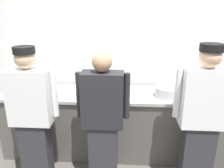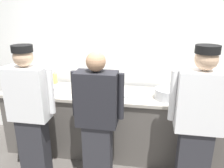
{
  "view_description": "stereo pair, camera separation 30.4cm",
  "coord_description": "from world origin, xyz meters",
  "px_view_note": "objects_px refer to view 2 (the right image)",
  "views": [
    {
      "loc": [
        0.16,
        -2.52,
        2.04
      ],
      "look_at": [
        -0.03,
        0.36,
        1.07
      ],
      "focal_mm": 35.69,
      "sensor_mm": 36.0,
      "label": 1
    },
    {
      "loc": [
        0.46,
        -2.48,
        2.04
      ],
      "look_at": [
        -0.03,
        0.36,
        1.07
      ],
      "focal_mm": 35.69,
      "sensor_mm": 36.0,
      "label": 2
    }
  ],
  "objects_px": {
    "plate_stack_front": "(59,88)",
    "chef_near_left": "(30,111)",
    "chef_far_right": "(198,121)",
    "deli_cup": "(65,92)",
    "sheet_tray": "(112,92)",
    "ramekin_yellow_sauce": "(33,84)",
    "ramekin_green_sauce": "(40,86)",
    "squeeze_bottle_secondary": "(55,79)",
    "squeeze_bottle_primary": "(80,86)",
    "ramekin_orange_sauce": "(194,96)",
    "ramekin_red_sauce": "(189,100)",
    "mixing_bowl_steel": "(167,94)",
    "chef_center": "(97,118)"
  },
  "relations": [
    {
      "from": "chef_center",
      "to": "ramekin_orange_sauce",
      "type": "relative_size",
      "value": 15.47
    },
    {
      "from": "ramekin_red_sauce",
      "to": "chef_center",
      "type": "bearing_deg",
      "value": -155.94
    },
    {
      "from": "ramekin_red_sauce",
      "to": "ramekin_green_sauce",
      "type": "relative_size",
      "value": 0.83
    },
    {
      "from": "chef_near_left",
      "to": "ramekin_red_sauce",
      "type": "relative_size",
      "value": 20.7
    },
    {
      "from": "deli_cup",
      "to": "ramekin_red_sauce",
      "type": "bearing_deg",
      "value": 0.54
    },
    {
      "from": "chef_center",
      "to": "squeeze_bottle_primary",
      "type": "distance_m",
      "value": 0.69
    },
    {
      "from": "chef_near_left",
      "to": "ramekin_yellow_sauce",
      "type": "distance_m",
      "value": 0.89
    },
    {
      "from": "chef_far_right",
      "to": "mixing_bowl_steel",
      "type": "height_order",
      "value": "chef_far_right"
    },
    {
      "from": "sheet_tray",
      "to": "squeeze_bottle_secondary",
      "type": "bearing_deg",
      "value": 167.17
    },
    {
      "from": "mixing_bowl_steel",
      "to": "squeeze_bottle_primary",
      "type": "bearing_deg",
      "value": 179.91
    },
    {
      "from": "sheet_tray",
      "to": "mixing_bowl_steel",
      "type": "bearing_deg",
      "value": -5.86
    },
    {
      "from": "chef_near_left",
      "to": "plate_stack_front",
      "type": "xyz_separation_m",
      "value": [
        0.1,
        0.64,
        0.07
      ]
    },
    {
      "from": "squeeze_bottle_primary",
      "to": "ramekin_orange_sauce",
      "type": "xyz_separation_m",
      "value": [
        1.53,
        0.09,
        -0.08
      ]
    },
    {
      "from": "chef_far_right",
      "to": "mixing_bowl_steel",
      "type": "bearing_deg",
      "value": 117.41
    },
    {
      "from": "ramekin_red_sauce",
      "to": "ramekin_yellow_sauce",
      "type": "relative_size",
      "value": 0.88
    },
    {
      "from": "ramekin_green_sauce",
      "to": "ramekin_yellow_sauce",
      "type": "distance_m",
      "value": 0.18
    },
    {
      "from": "chef_far_right",
      "to": "squeeze_bottle_primary",
      "type": "distance_m",
      "value": 1.57
    },
    {
      "from": "chef_far_right",
      "to": "ramekin_green_sauce",
      "type": "height_order",
      "value": "chef_far_right"
    },
    {
      "from": "mixing_bowl_steel",
      "to": "ramekin_green_sauce",
      "type": "distance_m",
      "value": 1.84
    },
    {
      "from": "chef_far_right",
      "to": "ramekin_red_sauce",
      "type": "relative_size",
      "value": 21.25
    },
    {
      "from": "chef_near_left",
      "to": "ramekin_yellow_sauce",
      "type": "xyz_separation_m",
      "value": [
        -0.39,
        0.8,
        0.06
      ]
    },
    {
      "from": "sheet_tray",
      "to": "ramekin_yellow_sauce",
      "type": "xyz_separation_m",
      "value": [
        -1.26,
        0.15,
        0.01
      ]
    },
    {
      "from": "sheet_tray",
      "to": "ramekin_orange_sauce",
      "type": "relative_size",
      "value": 4.6
    },
    {
      "from": "chef_near_left",
      "to": "chef_far_right",
      "type": "relative_size",
      "value": 0.97
    },
    {
      "from": "ramekin_orange_sauce",
      "to": "sheet_tray",
      "type": "bearing_deg",
      "value": -179.21
    },
    {
      "from": "chef_near_left",
      "to": "chef_far_right",
      "type": "height_order",
      "value": "chef_far_right"
    },
    {
      "from": "chef_near_left",
      "to": "squeeze_bottle_secondary",
      "type": "xyz_separation_m",
      "value": [
        -0.04,
        0.85,
        0.14
      ]
    },
    {
      "from": "squeeze_bottle_secondary",
      "to": "ramekin_red_sauce",
      "type": "relative_size",
      "value": 2.61
    },
    {
      "from": "deli_cup",
      "to": "chef_far_right",
      "type": "bearing_deg",
      "value": -15.77
    },
    {
      "from": "squeeze_bottle_primary",
      "to": "squeeze_bottle_secondary",
      "type": "distance_m",
      "value": 0.56
    },
    {
      "from": "plate_stack_front",
      "to": "deli_cup",
      "type": "distance_m",
      "value": 0.22
    },
    {
      "from": "squeeze_bottle_secondary",
      "to": "ramekin_yellow_sauce",
      "type": "distance_m",
      "value": 0.36
    },
    {
      "from": "plate_stack_front",
      "to": "squeeze_bottle_secondary",
      "type": "height_order",
      "value": "squeeze_bottle_secondary"
    },
    {
      "from": "chef_far_right",
      "to": "plate_stack_front",
      "type": "relative_size",
      "value": 7.09
    },
    {
      "from": "sheet_tray",
      "to": "squeeze_bottle_primary",
      "type": "relative_size",
      "value": 2.3
    },
    {
      "from": "chef_near_left",
      "to": "ramekin_green_sauce",
      "type": "height_order",
      "value": "chef_near_left"
    },
    {
      "from": "chef_far_right",
      "to": "deli_cup",
      "type": "height_order",
      "value": "chef_far_right"
    },
    {
      "from": "chef_far_right",
      "to": "plate_stack_front",
      "type": "bearing_deg",
      "value": 160.94
    },
    {
      "from": "plate_stack_front",
      "to": "sheet_tray",
      "type": "height_order",
      "value": "plate_stack_front"
    },
    {
      "from": "ramekin_red_sauce",
      "to": "mixing_bowl_steel",
      "type": "bearing_deg",
      "value": 164.15
    },
    {
      "from": "chef_center",
      "to": "ramekin_red_sauce",
      "type": "height_order",
      "value": "chef_center"
    },
    {
      "from": "plate_stack_front",
      "to": "chef_near_left",
      "type": "bearing_deg",
      "value": -99.18
    },
    {
      "from": "plate_stack_front",
      "to": "squeeze_bottle_primary",
      "type": "distance_m",
      "value": 0.35
    },
    {
      "from": "ramekin_yellow_sauce",
      "to": "chef_far_right",
      "type": "bearing_deg",
      "value": -18.88
    },
    {
      "from": "squeeze_bottle_secondary",
      "to": "ramekin_yellow_sauce",
      "type": "xyz_separation_m",
      "value": [
        -0.34,
        -0.06,
        -0.08
      ]
    },
    {
      "from": "ramekin_green_sauce",
      "to": "squeeze_bottle_secondary",
      "type": "bearing_deg",
      "value": 38.28
    },
    {
      "from": "plate_stack_front",
      "to": "chef_center",
      "type": "bearing_deg",
      "value": -41.14
    },
    {
      "from": "ramekin_orange_sauce",
      "to": "deli_cup",
      "type": "distance_m",
      "value": 1.71
    },
    {
      "from": "squeeze_bottle_primary",
      "to": "squeeze_bottle_secondary",
      "type": "relative_size",
      "value": 1.0
    },
    {
      "from": "chef_center",
      "to": "sheet_tray",
      "type": "bearing_deg",
      "value": 84.31
    }
  ]
}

